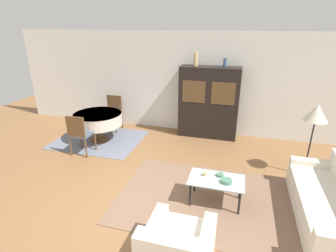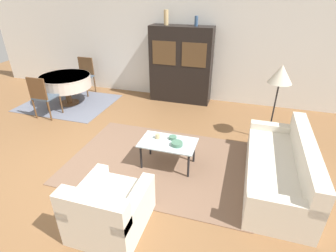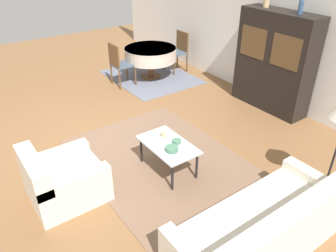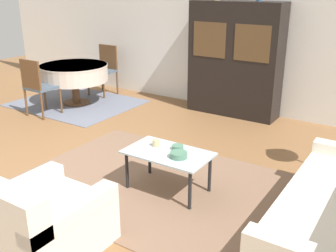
{
  "view_description": "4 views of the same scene",
  "coord_description": "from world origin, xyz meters",
  "views": [
    {
      "loc": [
        1.53,
        -3.31,
        2.87
      ],
      "look_at": [
        0.2,
        1.4,
        0.95
      ],
      "focal_mm": 28.0,
      "sensor_mm": 36.0,
      "label": 1
    },
    {
      "loc": [
        2.34,
        -2.96,
        2.68
      ],
      "look_at": [
        1.29,
        0.49,
        0.75
      ],
      "focal_mm": 28.0,
      "sensor_mm": 36.0,
      "label": 2
    },
    {
      "loc": [
        4.44,
        -1.76,
        3.01
      ],
      "look_at": [
        1.29,
        0.49,
        0.75
      ],
      "focal_mm": 35.0,
      "sensor_mm": 36.0,
      "label": 3
    },
    {
      "loc": [
        3.37,
        -2.7,
        2.15
      ],
      "look_at": [
        1.29,
        0.49,
        0.75
      ],
      "focal_mm": 42.0,
      "sensor_mm": 36.0,
      "label": 4
    }
  ],
  "objects": [
    {
      "name": "area_rug",
      "position": [
        1.16,
        0.53,
        0.01
      ],
      "size": [
        3.1,
        2.15,
        0.01
      ],
      "color": "brown",
      "rests_on": "ground_plane"
    },
    {
      "name": "vase_tall",
      "position": [
        0.38,
        3.35,
        2.03
      ],
      "size": [
        0.11,
        0.11,
        0.34
      ],
      "color": "tan",
      "rests_on": "display_cabinet"
    },
    {
      "name": "vase_short",
      "position": [
        1.1,
        3.35,
        1.98
      ],
      "size": [
        0.08,
        0.08,
        0.22
      ],
      "color": "#33517A",
      "rests_on": "display_cabinet"
    },
    {
      "name": "coffee_table",
      "position": [
        1.29,
        0.49,
        0.4
      ],
      "size": [
        0.91,
        0.54,
        0.44
      ],
      "color": "black",
      "rests_on": "area_rug"
    },
    {
      "name": "floor_lamp",
      "position": [
        2.94,
        1.87,
        1.27
      ],
      "size": [
        0.42,
        0.42,
        1.49
      ],
      "color": "black",
      "rests_on": "ground_plane"
    },
    {
      "name": "ground_plane",
      "position": [
        0.0,
        0.0,
        0.0
      ],
      "size": [
        14.0,
        14.0,
        0.0
      ],
      "primitive_type": "plane",
      "color": "brown"
    },
    {
      "name": "display_cabinet",
      "position": [
        0.76,
        3.35,
        0.93
      ],
      "size": [
        1.53,
        0.48,
        1.87
      ],
      "color": "black",
      "rests_on": "ground_plane"
    },
    {
      "name": "dining_rug",
      "position": [
        -1.94,
        2.29,
        0.01
      ],
      "size": [
        2.18,
        1.76,
        0.01
      ],
      "color": "slate",
      "rests_on": "ground_plane"
    },
    {
      "name": "bowl_small",
      "position": [
        1.34,
        0.61,
        0.48
      ],
      "size": [
        0.13,
        0.13,
        0.05
      ],
      "color": "#4C7A60",
      "rests_on": "coffee_table"
    },
    {
      "name": "cup",
      "position": [
        1.09,
        0.56,
        0.49
      ],
      "size": [
        0.08,
        0.08,
        0.08
      ],
      "color": "tan",
      "rests_on": "coffee_table"
    },
    {
      "name": "dining_chair_near",
      "position": [
        -1.91,
        1.44,
        0.56
      ],
      "size": [
        0.44,
        0.44,
        0.96
      ],
      "color": "brown",
      "rests_on": "dining_rug"
    },
    {
      "name": "bowl",
      "position": [
        1.46,
        0.44,
        0.48
      ],
      "size": [
        0.18,
        0.18,
        0.06
      ],
      "color": "#4C7A60",
      "rests_on": "coffee_table"
    },
    {
      "name": "armchair",
      "position": [
        0.99,
        -0.96,
        0.29
      ],
      "size": [
        0.83,
        0.91,
        0.77
      ],
      "color": "silver",
      "rests_on": "ground_plane"
    },
    {
      "name": "dining_table",
      "position": [
        -1.91,
        2.27,
        0.59
      ],
      "size": [
        1.23,
        1.23,
        0.73
      ],
      "color": "brown",
      "rests_on": "dining_rug"
    },
    {
      "name": "wall_back",
      "position": [
        0.0,
        3.63,
        1.35
      ],
      "size": [
        10.0,
        0.06,
        2.7
      ],
      "color": "white",
      "rests_on": "ground_plane"
    },
    {
      "name": "couch",
      "position": [
        3.03,
        0.5,
        0.29
      ],
      "size": [
        0.85,
        2.08,
        0.79
      ],
      "rotation": [
        0.0,
        0.0,
        1.57
      ],
      "color": "silver",
      "rests_on": "ground_plane"
    },
    {
      "name": "dining_chair_far",
      "position": [
        -1.91,
        3.11,
        0.56
      ],
      "size": [
        0.44,
        0.44,
        0.96
      ],
      "rotation": [
        0.0,
        0.0,
        3.14
      ],
      "color": "brown",
      "rests_on": "dining_rug"
    }
  ]
}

